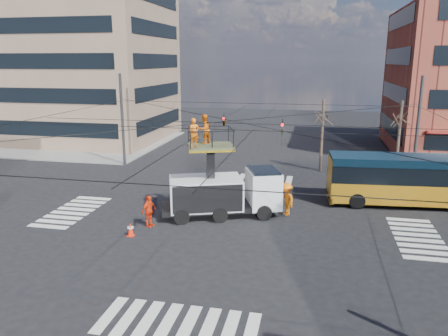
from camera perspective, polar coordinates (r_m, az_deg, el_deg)
ground at (r=25.19m, az=0.99°, el=-7.24°), size 120.00×120.00×0.00m
sidewalk_nw at (r=51.68m, az=-17.79°, el=3.18°), size 18.00×18.00×0.12m
crosswalks at (r=25.19m, az=0.99°, el=-7.22°), size 22.40×22.40×0.02m
building_tower at (r=54.28m, az=-18.35°, el=19.50°), size 18.06×16.06×30.00m
overhead_network at (r=24.38m, az=1.04°, el=2.55°), size 24.24×24.24×8.00m
tree_a at (r=36.85m, az=12.81°, el=6.61°), size 2.00×2.00×6.00m
tree_b at (r=37.42m, az=22.07°, el=6.05°), size 2.00×2.00×6.00m
utility_truck at (r=25.89m, az=-0.01°, el=-1.95°), size 7.36×4.57×6.04m
city_bus at (r=30.36m, az=23.89°, el=-1.35°), size 11.17×3.51×3.20m
traffic_cone at (r=23.89m, az=-12.10°, el=-7.84°), size 0.36×0.36×0.73m
worker_ground at (r=24.80m, az=-9.79°, el=-5.56°), size 0.83×1.16×1.82m
flagger at (r=26.49m, az=8.18°, el=-4.02°), size 1.36×1.48×2.00m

